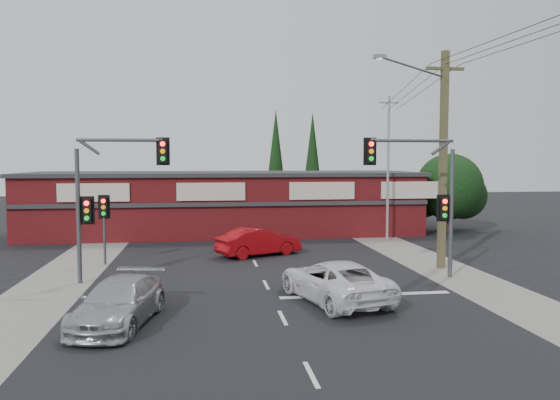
{
  "coord_description": "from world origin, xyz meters",
  "views": [
    {
      "loc": [
        -2.46,
        -20.9,
        5.04
      ],
      "look_at": [
        0.9,
        3.0,
        3.27
      ],
      "focal_mm": 35.0,
      "sensor_mm": 36.0,
      "label": 1
    }
  ],
  "objects": [
    {
      "name": "conifer_near",
      "position": [
        3.5,
        24.0,
        5.48
      ],
      "size": [
        1.8,
        1.8,
        9.25
      ],
      "color": "#2D2116",
      "rests_on": "ground"
    },
    {
      "name": "verge_left",
      "position": [
        -8.5,
        5.0,
        0.01
      ],
      "size": [
        3.0,
        70.0,
        0.02
      ],
      "primitive_type": "cube",
      "color": "gray",
      "rests_on": "ground"
    },
    {
      "name": "silver_suv",
      "position": [
        -5.07,
        -3.94,
        0.69
      ],
      "size": [
        2.86,
        5.06,
        1.38
      ],
      "primitive_type": "imported",
      "rotation": [
        0.0,
        0.0,
        -0.2
      ],
      "color": "#AFB2B4",
      "rests_on": "ground"
    },
    {
      "name": "power_lines",
      "position": [
        8.47,
        -2.47,
        9.04
      ],
      "size": [
        2.01,
        29.0,
        1.22
      ],
      "color": "black",
      "rests_on": "ground"
    },
    {
      "name": "road_strip",
      "position": [
        0.0,
        5.0,
        0.01
      ],
      "size": [
        14.0,
        70.0,
        0.01
      ],
      "primitive_type": "cube",
      "color": "black",
      "rests_on": "ground"
    },
    {
      "name": "stop_line",
      "position": [
        3.5,
        -1.5,
        0.01
      ],
      "size": [
        6.5,
        0.35,
        0.01
      ],
      "primitive_type": "cube",
      "color": "silver",
      "rests_on": "ground"
    },
    {
      "name": "pedestal_signal",
      "position": [
        -7.2,
        6.01,
        2.41
      ],
      "size": [
        0.55,
        0.27,
        3.38
      ],
      "color": "#47494C",
      "rests_on": "ground"
    },
    {
      "name": "conifer_far",
      "position": [
        7.0,
        26.0,
        5.48
      ],
      "size": [
        1.8,
        1.8,
        9.25
      ],
      "color": "#2D2116",
      "rests_on": "ground"
    },
    {
      "name": "red_sedan",
      "position": [
        0.4,
        7.53,
        0.74
      ],
      "size": [
        4.77,
        3.32,
        1.49
      ],
      "primitive_type": "imported",
      "rotation": [
        0.0,
        0.0,
        2.0
      ],
      "color": "#9B090E",
      "rests_on": "ground"
    },
    {
      "name": "shop_building",
      "position": [
        -0.99,
        16.99,
        2.13
      ],
      "size": [
        27.3,
        8.4,
        4.22
      ],
      "color": "#470E11",
      "rests_on": "ground"
    },
    {
      "name": "traffic_mast_right",
      "position": [
        6.86,
        1.0,
        3.95
      ],
      "size": [
        3.96,
        0.27,
        5.97
      ],
      "color": "#47494C",
      "rests_on": "ground"
    },
    {
      "name": "tree_cluster",
      "position": [
        14.69,
        15.44,
        2.9
      ],
      "size": [
        5.9,
        5.1,
        5.5
      ],
      "color": "#2D2116",
      "rests_on": "ground"
    },
    {
      "name": "ground",
      "position": [
        0.0,
        0.0,
        0.0
      ],
      "size": [
        120.0,
        120.0,
        0.0
      ],
      "primitive_type": "plane",
      "color": "black",
      "rests_on": "ground"
    },
    {
      "name": "utility_pole",
      "position": [
        8.36,
        2.99,
        5.4
      ],
      "size": [
        4.38,
        0.59,
        10.0
      ],
      "color": "brown",
      "rests_on": "ground"
    },
    {
      "name": "traffic_mast_left",
      "position": [
        -6.43,
        2.0,
        3.93
      ],
      "size": [
        3.77,
        0.27,
        5.97
      ],
      "color": "#47494C",
      "rests_on": "ground"
    },
    {
      "name": "lane_dashes",
      "position": [
        0.0,
        12.32,
        0.01
      ],
      "size": [
        0.12,
        62.25,
        0.01
      ],
      "color": "silver",
      "rests_on": "ground"
    },
    {
      "name": "verge_right",
      "position": [
        8.5,
        5.0,
        0.01
      ],
      "size": [
        3.0,
        70.0,
        0.02
      ],
      "primitive_type": "cube",
      "color": "gray",
      "rests_on": "ground"
    },
    {
      "name": "steel_pole",
      "position": [
        9.0,
        12.0,
        4.7
      ],
      "size": [
        1.2,
        0.16,
        9.0
      ],
      "color": "gray",
      "rests_on": "ground"
    },
    {
      "name": "white_suv",
      "position": [
        2.15,
        -2.13,
        0.73
      ],
      "size": [
        3.7,
        5.71,
        1.46
      ],
      "primitive_type": "imported",
      "rotation": [
        0.0,
        0.0,
        3.4
      ],
      "color": "white",
      "rests_on": "ground"
    }
  ]
}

